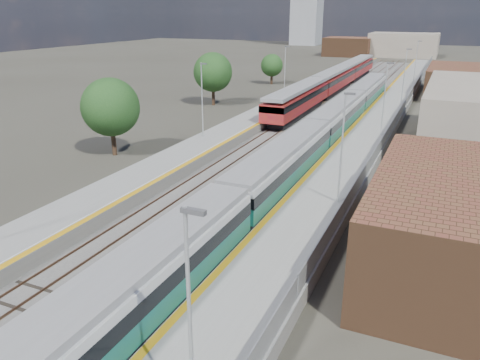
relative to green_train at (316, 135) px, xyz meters
The scene contains 11 objects.
ground 15.38m from the green_train, 95.65° to the left, with size 320.00×320.00×0.00m, color #47443A.
ballast_bed 18.17m from the green_train, 101.99° to the left, with size 10.50×155.00×0.06m, color #565451.
tracks 19.69m from the green_train, 99.26° to the left, with size 8.96×160.00×0.17m.
platform_right 18.12m from the green_train, 77.91° to the left, with size 4.70×155.00×8.52m.
platform_left 20.62m from the green_train, 120.87° to the left, with size 4.30×155.00×8.52m.
buildings 105.94m from the green_train, 100.71° to the left, with size 72.00×185.50×40.00m.
green_train is the anchor object (origin of this frame).
red_train 38.58m from the green_train, 100.45° to the left, with size 3.08×62.40×3.89m.
tree_a 19.66m from the green_train, 158.18° to the right, with size 5.53×5.53×7.49m.
tree_b 28.93m from the green_train, 136.73° to the left, with size 5.70×5.70×7.73m.
tree_c 47.92m from the green_train, 115.23° to the left, with size 4.20×4.20×5.69m.
Camera 1 is at (12.44, -7.63, 13.28)m, focal length 35.00 mm.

